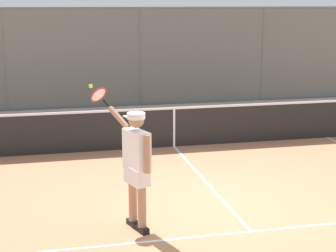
{
  "coord_description": "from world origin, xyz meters",
  "views": [
    {
      "loc": [
        2.89,
        8.27,
        3.39
      ],
      "look_at": [
        0.66,
        -1.56,
        1.05
      ],
      "focal_mm": 57.55,
      "sensor_mm": 36.0,
      "label": 1
    }
  ],
  "objects": [
    {
      "name": "fence_backdrop",
      "position": [
        -0.0,
        -9.11,
        1.57
      ],
      "size": [
        19.48,
        1.37,
        3.23
      ],
      "color": "slate",
      "rests_on": "ground"
    },
    {
      "name": "ground_plane",
      "position": [
        0.0,
        0.0,
        0.0
      ],
      "size": [
        60.0,
        60.0,
        0.0
      ],
      "primitive_type": "plane",
      "color": "#B27551"
    },
    {
      "name": "tennis_net",
      "position": [
        0.0,
        -3.83,
        0.49
      ],
      "size": [
        10.41,
        0.09,
        1.07
      ],
      "color": "#2D2D2D",
      "rests_on": "ground"
    },
    {
      "name": "tennis_player",
      "position": [
        1.66,
        0.69,
        1.09
      ],
      "size": [
        0.82,
        1.32,
        2.11
      ],
      "rotation": [
        0.0,
        0.0,
        -1.24
      ],
      "color": "black",
      "rests_on": "ground"
    },
    {
      "name": "court_line_markings",
      "position": [
        0.0,
        1.51,
        0.0
      ],
      "size": [
        8.1,
        9.15,
        0.01
      ],
      "color": "white",
      "rests_on": "ground"
    }
  ]
}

